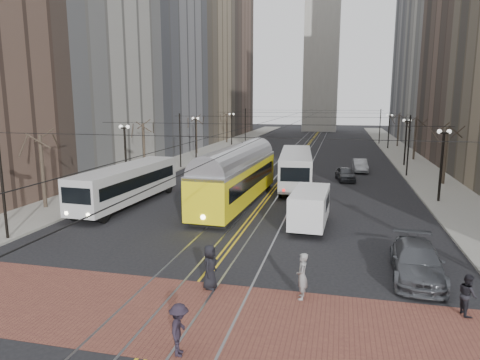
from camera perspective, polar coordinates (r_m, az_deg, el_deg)
The scene contains 24 objects.
ground at distance 20.75m, azimuth -4.29°, elevation -12.34°, with size 260.00×260.00×0.00m, color black.
sidewalk_left at distance 67.04m, azimuth -4.96°, elevation 3.62°, with size 5.00×140.00×0.15m, color gray.
sidewalk_right at distance 64.37m, azimuth 21.35°, elevation 2.65°, with size 5.00×140.00×0.15m, color gray.
crosswalk_band at distance 17.35m, azimuth -8.45°, elevation -17.23°, with size 25.00×6.00×0.01m, color brown.
streetcar_rails at distance 63.99m, azimuth 7.93°, elevation 3.17°, with size 4.80×130.00×0.02m, color gray.
centre_lines at distance 63.99m, azimuth 7.93°, elevation 3.17°, with size 0.42×130.00×0.01m, color gold.
building_left_mid at distance 72.02m, azimuth -13.27°, elevation 17.36°, with size 16.00×20.00×34.00m, color slate.
building_left_midfar at distance 92.34m, azimuth -8.80°, elevation 21.58°, with size 20.00×20.00×52.00m, color #86755C.
building_left_far at distance 109.49m, azimuth -3.61°, elevation 16.73°, with size 16.00×20.00×40.00m, color brown.
building_right_far at distance 106.72m, azimuth 24.80°, elevation 15.99°, with size 16.00×20.00×40.00m, color slate.
lamp_posts at distance 47.62m, azimuth 6.14°, elevation 4.10°, with size 27.60×57.20×5.60m.
street_trees at distance 54.04m, azimuth 7.01°, elevation 4.84°, with size 31.68×53.28×5.60m.
trolley_wires at distance 53.54m, azimuth 6.99°, elevation 5.84°, with size 25.96×120.00×6.60m.
transit_bus at distance 34.42m, azimuth -14.81°, elevation -0.75°, with size 2.57×12.32×3.08m, color silver.
streetcar at distance 33.75m, azimuth -0.42°, elevation -0.18°, with size 2.83×15.25×3.60m, color yellow.
rear_bus at distance 41.03m, azimuth 7.44°, elevation 1.44°, with size 2.76×12.67×3.31m, color #B9B9B9.
cargo_van at distance 27.84m, azimuth 9.29°, elevation -3.83°, with size 2.12×5.52×2.44m, color white.
sedan_grey at distance 45.13m, azimuth 13.83°, elevation 0.81°, with size 1.64×4.07×1.39m, color #404248.
sedan_silver at distance 51.20m, azimuth 15.72°, elevation 1.86°, with size 1.51×4.33×1.43m, color #94969B.
sedan_parked at distance 21.59m, azimuth 22.51°, elevation -9.98°, with size 2.20×5.41×1.57m, color #46494F.
pedestrian_a at distance 18.90m, azimuth -4.04°, elevation -11.47°, with size 0.95×0.62×1.94m, color black.
pedestrian_b at distance 18.11m, azimuth 8.28°, elevation -12.56°, with size 0.71×0.47×1.95m, color gray.
pedestrian_c at distance 18.87m, azimuth 28.08°, elevation -13.32°, with size 0.78×0.61×1.61m, color black.
pedestrian_d at distance 14.53m, azimuth -8.11°, elevation -19.15°, with size 1.12×0.64×1.73m, color black.
Camera 1 is at (5.85, -18.22, 8.04)m, focal length 32.00 mm.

